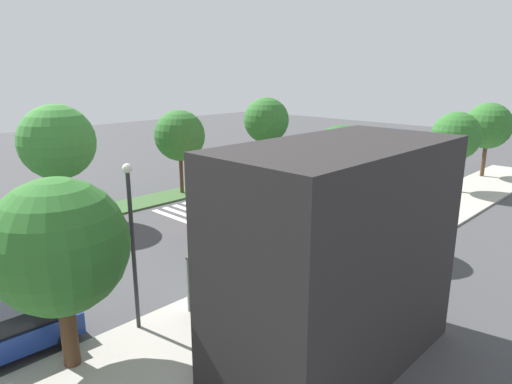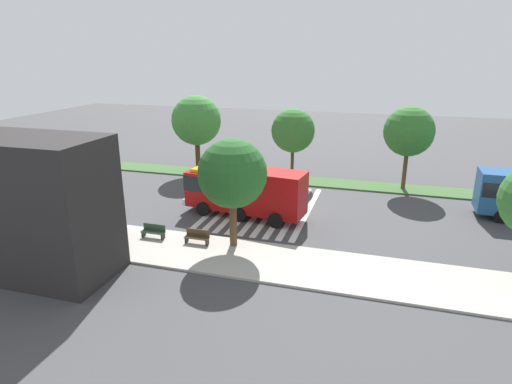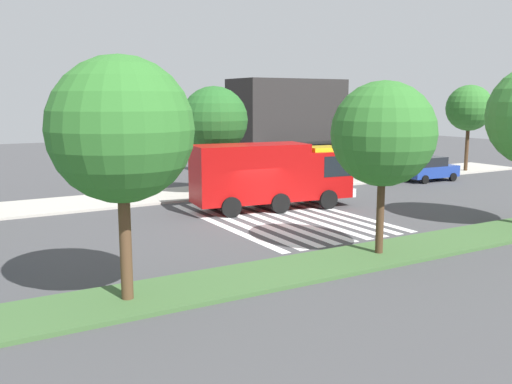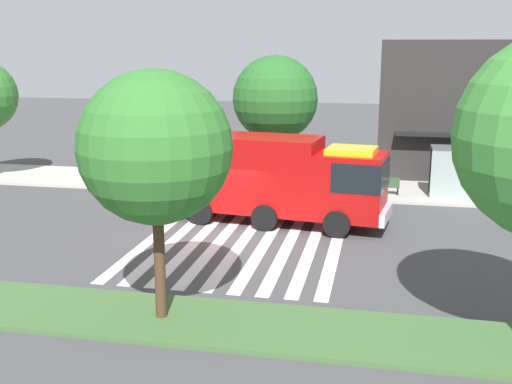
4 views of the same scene
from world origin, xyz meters
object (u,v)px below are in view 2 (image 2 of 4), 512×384
at_px(parked_car_west, 38,198).
at_px(bench_near_shelter, 154,231).
at_px(fire_truck, 243,190).
at_px(street_lamp, 56,170).
at_px(sidewalk_tree_center, 232,174).
at_px(sidewalk_tree_east, 18,162).
at_px(bench_west_of_shelter, 197,237).
at_px(bus_stop_shelter, 100,207).
at_px(median_tree_far_west, 409,132).
at_px(median_tree_center, 196,121).
at_px(median_tree_west, 293,131).

bearing_deg(parked_car_west, bench_near_shelter, 170.15).
height_order(fire_truck, street_lamp, street_lamp).
xyz_separation_m(sidewalk_tree_center, sidewalk_tree_east, (16.21, 0.00, -0.39)).
height_order(parked_car_west, sidewalk_tree_east, sidewalk_tree_east).
bearing_deg(bench_west_of_shelter, sidewalk_tree_center, -170.13).
height_order(bus_stop_shelter, street_lamp, street_lamp).
distance_m(parked_car_west, bench_near_shelter, 11.97).
relative_size(fire_truck, sidewalk_tree_center, 1.40).
distance_m(bench_west_of_shelter, sidewalk_tree_center, 4.87).
height_order(sidewalk_tree_center, median_tree_far_west, median_tree_far_west).
distance_m(parked_car_west, bench_west_of_shelter, 15.06).
relative_size(bench_near_shelter, median_tree_center, 0.21).
relative_size(parked_car_west, bus_stop_shelter, 1.26).
xyz_separation_m(sidewalk_tree_center, median_tree_far_west, (-10.69, -15.77, 0.46)).
bearing_deg(median_tree_west, parked_car_west, 37.67).
height_order(parked_car_west, street_lamp, street_lamp).
bearing_deg(median_tree_far_west, bench_west_of_shelter, 51.16).
distance_m(fire_truck, parked_car_west, 16.36).
xyz_separation_m(bus_stop_shelter, median_tree_center, (-0.07, -16.17, 3.52)).
relative_size(fire_truck, street_lamp, 1.46).
bearing_deg(sidewalk_tree_center, median_tree_far_west, -124.13).
relative_size(median_tree_west, median_tree_center, 0.87).
relative_size(parked_car_west, median_tree_west, 0.65).
distance_m(parked_car_west, street_lamp, 5.22).
height_order(bus_stop_shelter, median_tree_center, median_tree_center).
distance_m(median_tree_far_west, median_tree_west, 10.28).
height_order(fire_truck, bus_stop_shelter, fire_truck).
bearing_deg(median_tree_far_west, sidewalk_tree_center, 55.87).
bearing_deg(bench_near_shelter, bus_stop_shelter, -0.16).
relative_size(parked_car_west, sidewalk_tree_center, 0.64).
distance_m(fire_truck, bus_stop_shelter, 10.17).
bearing_deg(bench_west_of_shelter, sidewalk_tree_east, -1.68).
xyz_separation_m(bench_near_shelter, median_tree_far_west, (-16.18, -16.18, 4.72)).
height_order(fire_truck, parked_car_west, fire_truck).
distance_m(bench_near_shelter, median_tree_far_west, 23.36).
height_order(parked_car_west, median_tree_west, median_tree_west).
relative_size(bus_stop_shelter, street_lamp, 0.53).
xyz_separation_m(sidewalk_tree_east, median_tree_center, (-6.80, -15.77, 0.95)).
xyz_separation_m(fire_truck, median_tree_center, (8.25, -10.32, 3.35)).
bearing_deg(street_lamp, median_tree_west, -131.83).
relative_size(fire_truck, sidewalk_tree_east, 1.46).
bearing_deg(sidewalk_tree_center, bench_west_of_shelter, 9.87).
xyz_separation_m(bus_stop_shelter, sidewalk_tree_center, (-9.49, -0.40, 2.96)).
bearing_deg(sidewalk_tree_east, fire_truck, -160.06).
bearing_deg(parked_car_west, sidewalk_tree_center, 175.42).
bearing_deg(parked_car_west, sidewalk_tree_east, 116.13).
bearing_deg(sidewalk_tree_center, median_tree_west, -91.53).
bearing_deg(bus_stop_shelter, median_tree_west, -121.50).
bearing_deg(median_tree_far_west, bench_near_shelter, 45.00).
xyz_separation_m(fire_truck, median_tree_west, (-1.59, -10.32, 2.81)).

